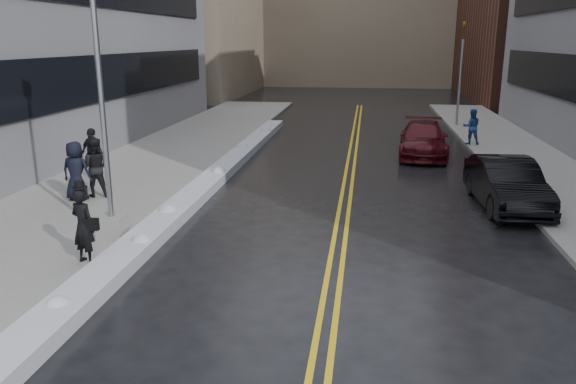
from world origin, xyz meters
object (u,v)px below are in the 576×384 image
(pedestrian_fedora, at_px, (83,226))
(pedestrian_b, at_px, (95,167))
(fire_hydrant, at_px, (528,170))
(traffic_signal, at_px, (461,70))
(pedestrian_east, at_px, (472,127))
(car_maroon, at_px, (423,139))
(pedestrian_d, at_px, (93,153))
(pedestrian_c, at_px, (76,171))
(car_black, at_px, (507,184))
(lamppost, at_px, (106,148))

(pedestrian_fedora, bearing_deg, pedestrian_b, -45.98)
(fire_hydrant, bearing_deg, traffic_signal, 92.05)
(pedestrian_east, height_order, car_maroon, pedestrian_east)
(pedestrian_fedora, xyz_separation_m, pedestrian_d, (-3.62, 7.71, 0.05))
(fire_hydrant, relative_size, car_maroon, 0.14)
(pedestrian_c, relative_size, car_maroon, 0.37)
(pedestrian_b, bearing_deg, traffic_signal, -139.59)
(pedestrian_fedora, bearing_deg, car_black, -129.04)
(lamppost, xyz_separation_m, pedestrian_b, (-2.30, 3.79, -1.41))
(pedestrian_fedora, xyz_separation_m, car_black, (10.70, 6.40, -0.26))
(traffic_signal, height_order, pedestrian_east, traffic_signal)
(lamppost, xyz_separation_m, pedestrian_east, (11.50, 15.35, -1.52))
(lamppost, bearing_deg, pedestrian_d, 119.98)
(fire_hydrant, distance_m, traffic_signal, 14.30)
(fire_hydrant, bearing_deg, pedestrian_b, -163.90)
(lamppost, bearing_deg, car_maroon, 55.04)
(pedestrian_fedora, bearing_deg, pedestrian_d, -44.77)
(pedestrian_b, relative_size, pedestrian_east, 1.13)
(fire_hydrant, distance_m, car_black, 3.55)
(fire_hydrant, height_order, pedestrian_d, pedestrian_d)
(pedestrian_b, height_order, pedestrian_east, pedestrian_b)
(pedestrian_fedora, height_order, car_maroon, pedestrian_fedora)
(lamppost, bearing_deg, pedestrian_fedora, -86.44)
(lamppost, height_order, pedestrian_fedora, lamppost)
(car_maroon, bearing_deg, traffic_signal, 77.16)
(pedestrian_c, height_order, pedestrian_east, pedestrian_c)
(traffic_signal, distance_m, pedestrian_c, 23.78)
(car_black, height_order, car_maroon, car_black)
(pedestrian_b, relative_size, pedestrian_c, 1.02)
(car_black, bearing_deg, pedestrian_b, -178.94)
(car_maroon, bearing_deg, pedestrian_d, -147.39)
(traffic_signal, height_order, pedestrian_d, traffic_signal)
(fire_hydrant, distance_m, pedestrian_d, 15.94)
(fire_hydrant, relative_size, pedestrian_d, 0.39)
(pedestrian_b, bearing_deg, pedestrian_east, -151.88)
(car_black, bearing_deg, pedestrian_fedora, -152.43)
(lamppost, xyz_separation_m, pedestrian_c, (-2.68, 3.28, -1.43))
(pedestrian_east, relative_size, car_maroon, 0.33)
(pedestrian_d, bearing_deg, pedestrian_fedora, 138.24)
(pedestrian_c, bearing_deg, pedestrian_d, -72.27)
(pedestrian_b, relative_size, car_black, 0.41)
(pedestrian_east, distance_m, car_black, 10.59)
(traffic_signal, relative_size, pedestrian_fedora, 3.38)
(lamppost, xyz_separation_m, fire_hydrant, (12.30, 8.00, -1.98))
(pedestrian_c, bearing_deg, lamppost, 130.44)
(car_black, bearing_deg, lamppost, -159.40)
(pedestrian_east, bearing_deg, car_maroon, 44.12)
(fire_hydrant, height_order, pedestrian_east, pedestrian_east)
(pedestrian_east, height_order, car_black, pedestrian_east)
(fire_hydrant, bearing_deg, pedestrian_fedora, -141.77)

